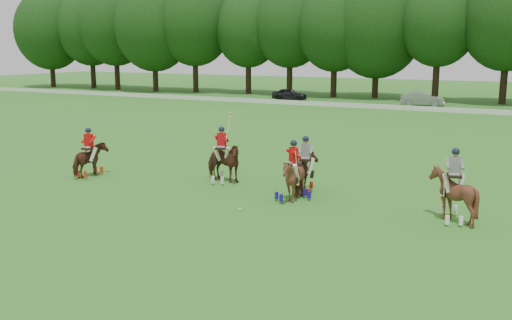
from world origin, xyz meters
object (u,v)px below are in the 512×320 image
at_px(polo_stripe_b, 453,194).
at_px(polo_ball, 240,209).
at_px(polo_red_a, 90,159).
at_px(car_mid, 422,99).
at_px(polo_stripe_a, 305,173).
at_px(car_left, 290,94).
at_px(polo_red_b, 222,162).
at_px(polo_red_c, 293,179).

xyz_separation_m(polo_stripe_b, polo_ball, (-6.90, -2.15, -0.87)).
distance_m(polo_red_a, polo_ball, 8.82).
bearing_deg(car_mid, polo_stripe_a, 171.80).
distance_m(car_left, polo_ball, 43.53).
bearing_deg(polo_red_b, polo_stripe_b, -8.16).
bearing_deg(polo_stripe_a, car_left, 114.52).
distance_m(car_mid, polo_red_a, 39.44).
relative_size(car_mid, polo_red_b, 1.42).
distance_m(polo_red_a, polo_red_c, 9.78).
relative_size(polo_red_a, polo_stripe_b, 0.89).
relative_size(car_mid, polo_red_c, 1.80).
relative_size(car_left, polo_ball, 42.64).
xyz_separation_m(polo_red_c, polo_stripe_b, (5.74, 0.08, 0.07)).
bearing_deg(polo_stripe_b, polo_red_b, 171.84).
distance_m(car_left, polo_red_a, 39.47).
height_order(car_mid, polo_stripe_b, polo_stripe_b).
height_order(car_left, polo_stripe_b, polo_stripe_b).
distance_m(polo_stripe_a, polo_ball, 3.56).
height_order(car_mid, polo_stripe_a, polo_stripe_a).
xyz_separation_m(polo_red_a, polo_stripe_b, (15.51, 0.41, 0.12)).
height_order(polo_red_b, polo_stripe_b, polo_red_b).
distance_m(car_mid, polo_ball, 40.58).
relative_size(polo_stripe_a, polo_ball, 25.77).
height_order(polo_stripe_a, polo_stripe_b, polo_stripe_b).
bearing_deg(car_mid, polo_red_c, 171.69).
relative_size(car_mid, polo_stripe_b, 1.69).
height_order(polo_red_b, polo_stripe_a, polo_red_b).
distance_m(polo_red_c, polo_ball, 2.50).
bearing_deg(car_left, polo_red_c, -165.49).
xyz_separation_m(polo_stripe_a, polo_stripe_b, (5.75, -1.13, 0.07)).
relative_size(polo_red_c, polo_ball, 25.92).
distance_m(car_left, car_mid, 14.29).
xyz_separation_m(car_left, polo_red_a, (7.23, -38.80, 0.14)).
bearing_deg(polo_red_b, polo_stripe_a, -3.76).
bearing_deg(polo_red_c, polo_ball, -119.27).
distance_m(car_left, polo_stripe_a, 40.96).
xyz_separation_m(car_left, car_mid, (14.29, 0.00, 0.04)).
relative_size(polo_red_a, polo_stripe_a, 0.95).
relative_size(polo_red_c, polo_stripe_b, 0.94).
height_order(polo_red_a, polo_red_c, polo_red_c).
height_order(car_mid, polo_red_a, polo_red_a).
distance_m(polo_red_c, polo_stripe_b, 5.74).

